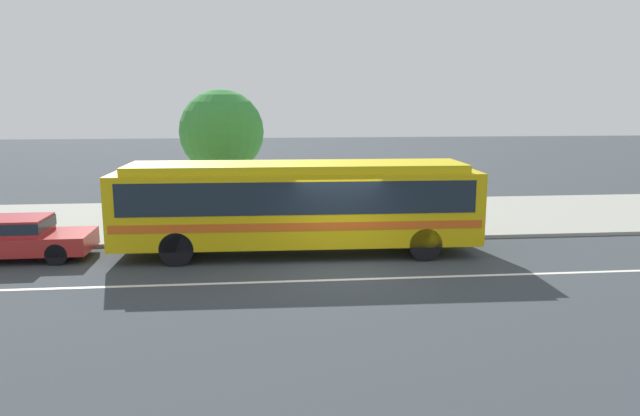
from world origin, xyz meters
The scene contains 10 objects.
ground_plane centered at (0.00, 0.00, 0.00)m, with size 120.00×120.00×0.00m, color #353C41.
sidewalk_slab centered at (0.00, 7.40, 0.06)m, with size 60.00×8.00×0.12m, color #9A9A8E.
lane_stripe_center centered at (0.00, -0.80, 0.00)m, with size 56.00×0.16×0.01m, color silver.
transit_bus centered at (-1.11, 2.05, 1.66)m, with size 11.17×2.74×2.86m.
sedan_behind_bus centered at (-9.88, 2.24, 0.73)m, with size 4.74×1.85×1.29m.
pedestrian_waiting_near_sign centered at (1.39, 3.92, 1.08)m, with size 0.46×0.46×1.66m.
pedestrian_walking_along_curb centered at (-3.63, 4.89, 1.04)m, with size 0.41×0.41×1.58m.
pedestrian_standing_by_tree centered at (4.28, 4.73, 1.11)m, with size 0.48×0.48×1.69m.
bus_stop_sign centered at (4.05, 3.96, 1.64)m, with size 0.17×0.43×2.37m.
street_tree_near_stop centered at (-3.69, 6.75, 3.56)m, with size 3.18×3.18×5.05m.
Camera 1 is at (-2.22, -15.73, 4.74)m, focal length 32.80 mm.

